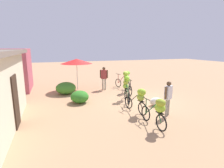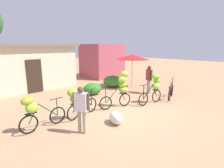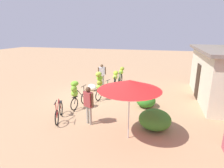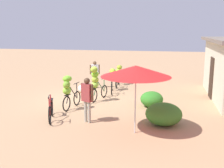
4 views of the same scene
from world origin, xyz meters
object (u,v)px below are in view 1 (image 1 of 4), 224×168
at_px(person_vendor, 104,76).
at_px(market_umbrella, 77,61).
at_px(shop_pink, 8,70).
at_px(bicycle_near_pile, 139,98).
at_px(bicycle_by_shop, 127,80).
at_px(produce_sack, 156,102).
at_px(bicycle_leftmost, 158,110).
at_px(person_bystander, 168,95).
at_px(bicycle_center_loaded, 126,84).
at_px(bicycle_rightmost, 122,83).

bearing_deg(person_vendor, market_umbrella, 70.13).
height_order(shop_pink, bicycle_near_pile, shop_pink).
bearing_deg(shop_pink, bicycle_by_shop, -113.82).
distance_m(shop_pink, bicycle_near_pile, 9.67).
bearing_deg(produce_sack, bicycle_leftmost, 147.32).
bearing_deg(person_vendor, bicycle_by_shop, -138.05).
distance_m(market_umbrella, bicycle_leftmost, 7.69).
xyz_separation_m(market_umbrella, person_bystander, (-6.35, -3.07, -1.10)).
bearing_deg(produce_sack, market_umbrella, 33.52).
relative_size(bicycle_near_pile, bicycle_center_loaded, 0.99).
height_order(market_umbrella, bicycle_rightmost, market_umbrella).
bearing_deg(bicycle_center_loaded, market_umbrella, 32.39).
relative_size(market_umbrella, bicycle_rightmost, 1.44).
distance_m(bicycle_leftmost, bicycle_near_pile, 1.58).
bearing_deg(market_umbrella, produce_sack, -146.48).
height_order(bicycle_leftmost, bicycle_near_pile, bicycle_near_pile).
distance_m(bicycle_near_pile, person_vendor, 5.12).
bearing_deg(person_vendor, shop_pink, 72.65).
relative_size(bicycle_near_pile, bicycle_rightmost, 1.07).
height_order(market_umbrella, person_vendor, market_umbrella).
xyz_separation_m(produce_sack, person_bystander, (-1.29, 0.28, 0.73)).
bearing_deg(person_vendor, bicycle_center_loaded, -171.05).
bearing_deg(produce_sack, bicycle_center_loaded, 36.09).
xyz_separation_m(shop_pink, bicycle_rightmost, (-2.01, -7.82, -1.10)).
xyz_separation_m(shop_pink, bicycle_by_shop, (-3.36, -7.61, -0.59)).
distance_m(shop_pink, produce_sack, 10.26).
relative_size(bicycle_rightmost, person_vendor, 0.94).
height_order(bicycle_near_pile, person_vendor, person_vendor).
height_order(bicycle_leftmost, produce_sack, bicycle_leftmost).
bearing_deg(bicycle_leftmost, bicycle_rightmost, -11.50).
bearing_deg(bicycle_rightmost, bicycle_center_loaded, 161.41).
height_order(shop_pink, market_umbrella, shop_pink).
bearing_deg(market_umbrella, person_vendor, -109.87).
distance_m(bicycle_near_pile, bicycle_rightmost, 5.28).
height_order(bicycle_near_pile, person_bystander, person_bystander).
bearing_deg(produce_sack, person_bystander, 167.87).
distance_m(shop_pink, market_umbrella, 4.81).
distance_m(market_umbrella, person_vendor, 2.18).
bearing_deg(market_umbrella, bicycle_near_pile, -161.42).
relative_size(shop_pink, bicycle_by_shop, 2.02).
relative_size(bicycle_near_pile, person_vendor, 1.01).
xyz_separation_m(bicycle_leftmost, bicycle_by_shop, (5.32, -1.15, 0.14)).
relative_size(bicycle_leftmost, bicycle_rightmost, 1.07).
height_order(bicycle_rightmost, person_vendor, person_vendor).
distance_m(bicycle_center_loaded, bicycle_by_shop, 1.73).
height_order(bicycle_leftmost, bicycle_center_loaded, bicycle_center_loaded).
distance_m(market_umbrella, bicycle_by_shop, 3.83).
distance_m(bicycle_near_pile, person_bystander, 1.28).
height_order(market_umbrella, bicycle_by_shop, market_umbrella).
bearing_deg(shop_pink, bicycle_rightmost, -104.43).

